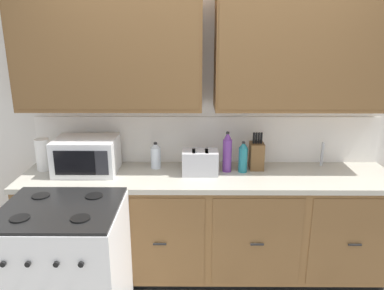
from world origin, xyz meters
The scene contains 11 objects.
wall_unit centered at (0.00, 0.50, 1.68)m, with size 4.11×0.40×2.60m.
counter_run centered at (0.00, 0.30, 0.47)m, with size 2.94×0.64×0.92m.
stove_range centered at (-0.96, -0.33, 0.47)m, with size 0.76×0.68×0.95m.
microwave centered at (-0.96, 0.34, 1.06)m, with size 0.48×0.37×0.28m.
toaster centered at (-0.06, 0.31, 1.02)m, with size 0.28×0.18×0.19m.
knife_block centered at (0.40, 0.43, 1.04)m, with size 0.11×0.14×0.31m.
sink_faucet centered at (0.96, 0.51, 1.02)m, with size 0.02×0.02×0.20m, color #B2B5BA.
paper_towel_roll centered at (-1.33, 0.40, 1.05)m, with size 0.12×0.12×0.26m, color white.
bottle_clear centered at (-0.42, 0.44, 1.03)m, with size 0.08×0.08×0.22m.
bottle_violet centered at (0.16, 0.37, 1.08)m, with size 0.07×0.07×0.33m.
bottle_teal centered at (0.28, 0.35, 1.05)m, with size 0.07×0.07×0.25m.
Camera 1 is at (-0.11, -2.51, 2.01)m, focal length 35.47 mm.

